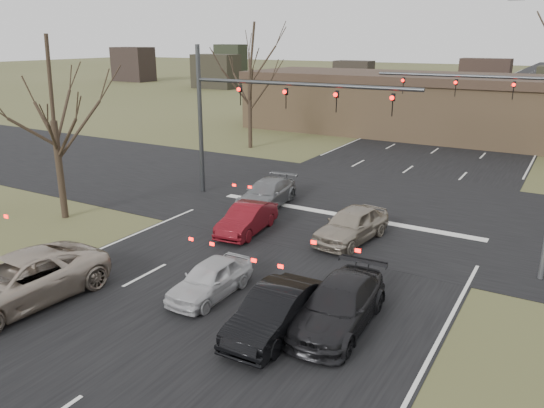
% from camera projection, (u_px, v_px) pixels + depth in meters
% --- Properties ---
extents(ground, '(360.00, 360.00, 0.00)m').
position_uv_depth(ground, '(163.00, 341.00, 15.21)').
color(ground, '#4D4F2A').
rests_on(ground, ground).
extents(road_main, '(14.00, 300.00, 0.02)m').
position_uv_depth(road_main, '(495.00, 109.00, 64.60)').
color(road_main, black).
rests_on(road_main, ground).
extents(road_cross, '(200.00, 14.00, 0.02)m').
position_uv_depth(road_cross, '(357.00, 205.00, 27.55)').
color(road_cross, black).
rests_on(road_cross, ground).
extents(building, '(42.40, 10.40, 5.30)m').
position_uv_depth(building, '(482.00, 108.00, 44.73)').
color(building, '#8A6B4A').
rests_on(building, ground).
extents(mast_arm_near, '(12.12, 0.24, 8.00)m').
position_uv_depth(mast_arm_near, '(251.00, 105.00, 26.91)').
color(mast_arm_near, '#383A3D').
rests_on(mast_arm_near, ground).
extents(mast_arm_far, '(11.12, 0.24, 8.00)m').
position_uv_depth(mast_arm_far, '(518.00, 99.00, 29.65)').
color(mast_arm_far, '#383A3D').
rests_on(mast_arm_far, ground).
extents(tree_left_near, '(5.10, 5.10, 8.50)m').
position_uv_depth(tree_left_near, '(48.00, 79.00, 23.73)').
color(tree_left_near, black).
rests_on(tree_left_near, ground).
extents(tree_left_far, '(5.70, 5.70, 9.50)m').
position_uv_depth(tree_left_far, '(249.00, 51.00, 39.86)').
color(tree_left_far, black).
rests_on(tree_left_far, ground).
extents(car_silver_suv, '(3.09, 6.01, 1.62)m').
position_uv_depth(car_silver_suv, '(18.00, 281.00, 17.07)').
color(car_silver_suv, '#AF9F8E').
rests_on(car_silver_suv, ground).
extents(car_white_sedan, '(1.44, 3.58, 1.22)m').
position_uv_depth(car_white_sedan, '(210.00, 279.00, 17.72)').
color(car_white_sedan, '#B9B9BB').
rests_on(car_white_sedan, ground).
extents(car_black_hatch, '(1.56, 4.17, 1.36)m').
position_uv_depth(car_black_hatch, '(275.00, 312.00, 15.42)').
color(car_black_hatch, black).
rests_on(car_black_hatch, ground).
extents(car_charcoal_sedan, '(2.14, 4.80, 1.37)m').
position_uv_depth(car_charcoal_sedan, '(338.00, 305.00, 15.81)').
color(car_charcoal_sedan, black).
rests_on(car_charcoal_sedan, ground).
extents(car_grey_ahead, '(2.27, 4.73, 1.33)m').
position_uv_depth(car_grey_ahead, '(267.00, 194.00, 27.23)').
color(car_grey_ahead, slate).
rests_on(car_grey_ahead, ground).
extents(car_red_ahead, '(1.78, 4.01, 1.28)m').
position_uv_depth(car_red_ahead, '(247.00, 219.00, 23.48)').
color(car_red_ahead, '#5E0D14').
rests_on(car_red_ahead, ground).
extents(car_silver_ahead, '(2.28, 4.49, 1.47)m').
position_uv_depth(car_silver_ahead, '(351.00, 225.00, 22.49)').
color(car_silver_ahead, gray).
rests_on(car_silver_ahead, ground).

